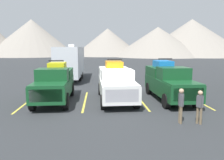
# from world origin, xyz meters

# --- Properties ---
(ground_plane) EXTENTS (240.00, 240.00, 0.00)m
(ground_plane) POSITION_xyz_m (0.00, 0.00, 0.00)
(ground_plane) COLOR #2D3033
(pickup_truck_a) EXTENTS (2.21, 5.51, 2.59)m
(pickup_truck_a) POSITION_xyz_m (-3.71, 1.01, 1.20)
(pickup_truck_a) COLOR #144723
(pickup_truck_a) RESTS_ON ground
(pickup_truck_b) EXTENTS (2.29, 5.80, 2.65)m
(pickup_truck_b) POSITION_xyz_m (0.20, 1.14, 1.19)
(pickup_truck_b) COLOR white
(pickup_truck_b) RESTS_ON ground
(pickup_truck_c) EXTENTS (2.17, 5.82, 2.68)m
(pickup_truck_c) POSITION_xyz_m (3.70, 1.10, 1.22)
(pickup_truck_c) COLOR #144723
(pickup_truck_c) RESTS_ON ground
(lot_stripe_a) EXTENTS (0.12, 5.50, 0.01)m
(lot_stripe_a) POSITION_xyz_m (-5.43, 0.97, 0.00)
(lot_stripe_a) COLOR gold
(lot_stripe_a) RESTS_ON ground
(lot_stripe_b) EXTENTS (0.12, 5.50, 0.01)m
(lot_stripe_b) POSITION_xyz_m (-1.81, 0.97, 0.00)
(lot_stripe_b) COLOR gold
(lot_stripe_b) RESTS_ON ground
(lot_stripe_c) EXTENTS (0.12, 5.50, 0.01)m
(lot_stripe_c) POSITION_xyz_m (1.81, 0.97, 0.00)
(lot_stripe_c) COLOR gold
(lot_stripe_c) RESTS_ON ground
(lot_stripe_d) EXTENTS (0.12, 5.50, 0.01)m
(lot_stripe_d) POSITION_xyz_m (5.43, 0.97, 0.00)
(lot_stripe_d) COLOR gold
(lot_stripe_d) RESTS_ON ground
(camper_trailer_a) EXTENTS (2.41, 8.99, 3.77)m
(camper_trailer_a) POSITION_xyz_m (-3.82, 10.49, 1.99)
(camper_trailer_a) COLOR silver
(camper_trailer_a) RESTS_ON ground
(person_a) EXTENTS (0.28, 0.29, 1.54)m
(person_a) POSITION_xyz_m (3.57, -3.80, 0.89)
(person_a) COLOR #726047
(person_a) RESTS_ON ground
(person_b) EXTENTS (0.22, 0.35, 1.61)m
(person_b) POSITION_xyz_m (2.76, -3.65, 0.92)
(person_b) COLOR #726047
(person_b) RESTS_ON ground
(mountain_ridge) EXTENTS (155.91, 45.12, 17.86)m
(mountain_ridge) POSITION_xyz_m (10.47, 74.50, 7.00)
(mountain_ridge) COLOR gray
(mountain_ridge) RESTS_ON ground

